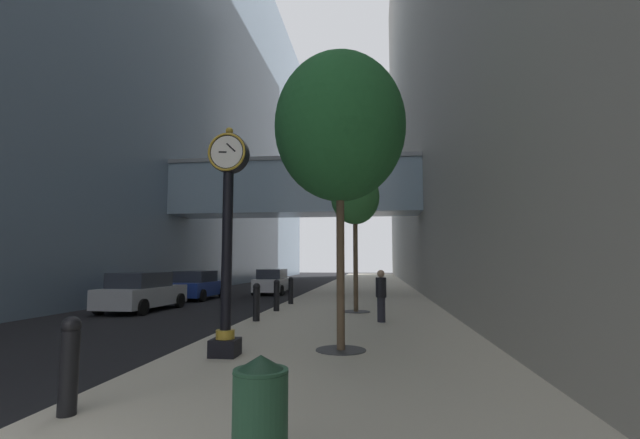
{
  "coord_description": "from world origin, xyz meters",
  "views": [
    {
      "loc": [
        4.33,
        -2.43,
        2.06
      ],
      "look_at": [
        1.06,
        23.56,
        4.59
      ],
      "focal_mm": 24.67,
      "sensor_mm": 36.0,
      "label": 1
    }
  ],
  "objects_px": {
    "bollard_fifth": "(277,294)",
    "pedestrian_walking": "(381,294)",
    "street_tree_mid_near": "(355,198)",
    "trash_bin": "(260,411)",
    "car_white_mid": "(273,282)",
    "bollard_third": "(226,311)",
    "bollard_fourth": "(256,301)",
    "car_blue_far": "(197,285)",
    "bollard_nearest": "(69,363)",
    "car_silver_near": "(142,292)",
    "street_clock": "(227,228)",
    "bollard_sixth": "(291,290)",
    "street_tree_near": "(340,128)"
  },
  "relations": [
    {
      "from": "bollard_nearest",
      "to": "street_tree_near",
      "type": "distance_m",
      "value": 6.97
    },
    {
      "from": "pedestrian_walking",
      "to": "car_white_mid",
      "type": "height_order",
      "value": "pedestrian_walking"
    },
    {
      "from": "street_clock",
      "to": "car_white_mid",
      "type": "distance_m",
      "value": 19.53
    },
    {
      "from": "pedestrian_walking",
      "to": "street_tree_near",
      "type": "bearing_deg",
      "value": -101.34
    },
    {
      "from": "street_tree_mid_near",
      "to": "bollard_nearest",
      "type": "bearing_deg",
      "value": -104.58
    },
    {
      "from": "street_clock",
      "to": "bollard_third",
      "type": "relative_size",
      "value": 3.9
    },
    {
      "from": "bollard_third",
      "to": "bollard_fourth",
      "type": "relative_size",
      "value": 1.0
    },
    {
      "from": "bollard_nearest",
      "to": "bollard_fifth",
      "type": "relative_size",
      "value": 1.0
    },
    {
      "from": "bollard_fifth",
      "to": "bollard_sixth",
      "type": "xyz_separation_m",
      "value": [
        0.0,
        2.96,
        0.0
      ]
    },
    {
      "from": "street_tree_mid_near",
      "to": "pedestrian_walking",
      "type": "height_order",
      "value": "street_tree_mid_near"
    },
    {
      "from": "bollard_fourth",
      "to": "bollard_sixth",
      "type": "relative_size",
      "value": 1.0
    },
    {
      "from": "bollard_nearest",
      "to": "car_silver_near",
      "type": "distance_m",
      "value": 13.74
    },
    {
      "from": "street_clock",
      "to": "bollard_sixth",
      "type": "height_order",
      "value": "street_clock"
    },
    {
      "from": "bollard_third",
      "to": "street_tree_near",
      "type": "bearing_deg",
      "value": -24.83
    },
    {
      "from": "bollard_nearest",
      "to": "bollard_fourth",
      "type": "relative_size",
      "value": 1.0
    },
    {
      "from": "car_blue_far",
      "to": "bollard_third",
      "type": "bearing_deg",
      "value": -64.07
    },
    {
      "from": "bollard_nearest",
      "to": "car_blue_far",
      "type": "height_order",
      "value": "car_blue_far"
    },
    {
      "from": "bollard_third",
      "to": "car_blue_far",
      "type": "relative_size",
      "value": 0.3
    },
    {
      "from": "street_tree_near",
      "to": "car_blue_far",
      "type": "height_order",
      "value": "street_tree_near"
    },
    {
      "from": "street_clock",
      "to": "bollard_third",
      "type": "distance_m",
      "value": 3.17
    },
    {
      "from": "street_tree_mid_near",
      "to": "bollard_fourth",
      "type": "bearing_deg",
      "value": -135.34
    },
    {
      "from": "bollard_fifth",
      "to": "car_white_mid",
      "type": "bearing_deg",
      "value": 104.06
    },
    {
      "from": "street_clock",
      "to": "car_blue_far",
      "type": "xyz_separation_m",
      "value": [
        -6.73,
        14.53,
        -2.02
      ]
    },
    {
      "from": "street_tree_mid_near",
      "to": "car_white_mid",
      "type": "height_order",
      "value": "street_tree_mid_near"
    },
    {
      "from": "street_tree_mid_near",
      "to": "pedestrian_walking",
      "type": "distance_m",
      "value": 4.63
    },
    {
      "from": "street_clock",
      "to": "bollard_nearest",
      "type": "relative_size",
      "value": 3.9
    },
    {
      "from": "street_clock",
      "to": "bollard_sixth",
      "type": "relative_size",
      "value": 3.9
    },
    {
      "from": "street_tree_mid_near",
      "to": "trash_bin",
      "type": "height_order",
      "value": "street_tree_mid_near"
    },
    {
      "from": "bollard_third",
      "to": "street_tree_near",
      "type": "xyz_separation_m",
      "value": [
        3.11,
        -1.44,
        4.34
      ]
    },
    {
      "from": "bollard_fifth",
      "to": "pedestrian_walking",
      "type": "xyz_separation_m",
      "value": [
        4.05,
        -2.69,
        0.24
      ]
    },
    {
      "from": "trash_bin",
      "to": "pedestrian_walking",
      "type": "xyz_separation_m",
      "value": [
        1.25,
        10.31,
        0.34
      ]
    },
    {
      "from": "street_clock",
      "to": "pedestrian_walking",
      "type": "xyz_separation_m",
      "value": [
        3.25,
        5.57,
        -1.76
      ]
    },
    {
      "from": "bollard_fourth",
      "to": "car_white_mid",
      "type": "relative_size",
      "value": 0.29
    },
    {
      "from": "street_clock",
      "to": "bollard_nearest",
      "type": "height_order",
      "value": "street_clock"
    },
    {
      "from": "bollard_fourth",
      "to": "bollard_sixth",
      "type": "bearing_deg",
      "value": 90.0
    },
    {
      "from": "street_clock",
      "to": "car_white_mid",
      "type": "relative_size",
      "value": 1.12
    },
    {
      "from": "street_clock",
      "to": "trash_bin",
      "type": "relative_size",
      "value": 4.57
    },
    {
      "from": "bollard_fourth",
      "to": "bollard_fifth",
      "type": "bearing_deg",
      "value": 90.0
    },
    {
      "from": "car_white_mid",
      "to": "trash_bin",
      "type": "bearing_deg",
      "value": -76.97
    },
    {
      "from": "street_clock",
      "to": "bollard_fifth",
      "type": "relative_size",
      "value": 3.9
    },
    {
      "from": "bollard_fifth",
      "to": "pedestrian_walking",
      "type": "relative_size",
      "value": 0.74
    },
    {
      "from": "bollard_fifth",
      "to": "car_blue_far",
      "type": "distance_m",
      "value": 8.64
    },
    {
      "from": "pedestrian_walking",
      "to": "car_blue_far",
      "type": "distance_m",
      "value": 13.42
    },
    {
      "from": "street_clock",
      "to": "bollard_fourth",
      "type": "bearing_deg",
      "value": 98.58
    },
    {
      "from": "street_tree_near",
      "to": "car_white_mid",
      "type": "bearing_deg",
      "value": 107.74
    },
    {
      "from": "bollard_fifth",
      "to": "car_blue_far",
      "type": "bearing_deg",
      "value": 133.38
    },
    {
      "from": "bollard_fourth",
      "to": "pedestrian_walking",
      "type": "height_order",
      "value": "pedestrian_walking"
    },
    {
      "from": "pedestrian_walking",
      "to": "car_silver_near",
      "type": "bearing_deg",
      "value": 162.09
    },
    {
      "from": "bollard_sixth",
      "to": "street_tree_near",
      "type": "height_order",
      "value": "street_tree_near"
    },
    {
      "from": "street_clock",
      "to": "bollard_fourth",
      "type": "relative_size",
      "value": 3.9
    }
  ]
}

